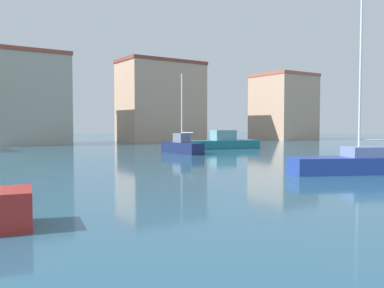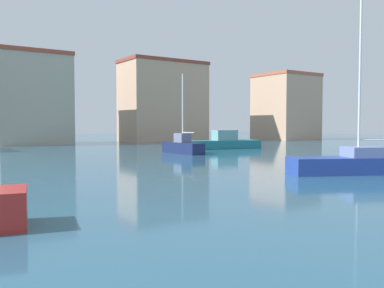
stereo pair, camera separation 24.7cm
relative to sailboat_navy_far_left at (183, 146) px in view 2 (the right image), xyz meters
name	(u,v)px [view 2 (the right image)]	position (x,y,z in m)	size (l,w,h in m)	color
water	(145,163)	(-7.17, -6.47, -0.67)	(160.00, 160.00, 0.00)	#285670
sailboat_navy_far_left	(183,146)	(0.00, 0.00, 0.00)	(1.34, 5.14, 7.11)	#19234C
motorboat_teal_near_pier	(220,143)	(6.99, 3.61, -0.04)	(9.31, 4.23, 1.98)	#1E707A
sailboat_blue_center_channel	(360,162)	(-0.28, -17.98, -0.05)	(7.50, 4.96, 12.00)	#233D93
harbor_office	(30,99)	(-7.46, 25.25, 5.21)	(9.00, 9.60, 11.72)	#B2A893
waterfront_apartments	(163,101)	(11.86, 24.08, 5.45)	(12.71, 6.97, 12.21)	tan
warehouse_block	(286,107)	(32.38, 18.25, 4.85)	(8.75, 8.52, 11.01)	tan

